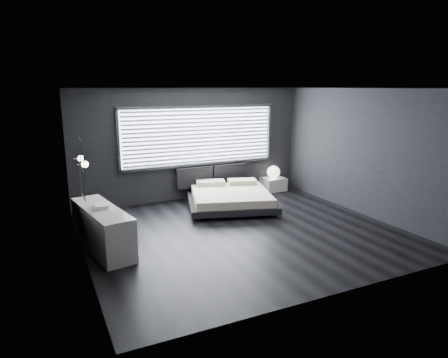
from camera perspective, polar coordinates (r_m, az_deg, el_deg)
name	(u,v)px	position (r m, az deg, el deg)	size (l,w,h in m)	color
room	(243,163)	(7.69, 2.72, 2.33)	(6.04, 6.00, 2.80)	black
window	(200,136)	(10.16, -3.46, 6.15)	(4.14, 0.09, 1.52)	white
headboard	(212,175)	(10.40, -1.69, 0.52)	(1.96, 0.16, 0.52)	black
sconce_near	(85,164)	(6.86, -19.28, 1.99)	(0.18, 0.11, 0.11)	silver
sconce_far	(81,158)	(7.45, -19.80, 2.78)	(0.18, 0.11, 0.11)	silver
wall_art_upper	(82,155)	(6.22, -19.66, 3.23)	(0.01, 0.48, 0.48)	#47474C
wall_art_lower	(82,183)	(6.55, -19.58, -0.50)	(0.01, 0.48, 0.48)	#47474C
bed	(230,197)	(9.56, 0.93, -2.65)	(2.46, 2.40, 0.52)	black
nightstand	(273,184)	(11.20, 7.07, -0.73)	(0.61, 0.51, 0.35)	white
orb_lamp	(273,172)	(11.06, 7.08, 0.98)	(0.35, 0.35, 0.35)	white
dresser	(102,228)	(7.44, -16.98, -6.77)	(0.85, 1.96, 0.76)	white
book_stack	(101,206)	(7.32, -17.18, -3.72)	(0.30, 0.37, 0.07)	white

